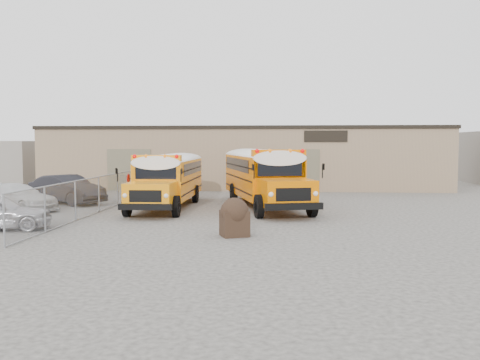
# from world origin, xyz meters

# --- Properties ---
(ground) EXTENTS (120.00, 120.00, 0.00)m
(ground) POSITION_xyz_m (0.00, 0.00, 0.00)
(ground) COLOR #3D3B37
(ground) RESTS_ON ground
(warehouse) EXTENTS (30.20, 10.20, 4.67)m
(warehouse) POSITION_xyz_m (-0.00, 19.99, 2.37)
(warehouse) COLOR #907659
(warehouse) RESTS_ON ground
(chainlink_fence) EXTENTS (0.07, 18.07, 1.81)m
(chainlink_fence) POSITION_xyz_m (-6.00, 3.00, 0.90)
(chainlink_fence) COLOR gray
(chainlink_fence) RESTS_ON ground
(school_bus_left) EXTENTS (3.03, 9.95, 2.90)m
(school_bus_left) POSITION_xyz_m (-3.23, 11.77, 1.68)
(school_bus_left) COLOR orange
(school_bus_left) RESTS_ON ground
(school_bus_right) EXTENTS (5.36, 11.12, 3.17)m
(school_bus_right) POSITION_xyz_m (0.30, 12.61, 1.83)
(school_bus_right) COLOR orange
(school_bus_right) RESTS_ON ground
(tarp_bundle) EXTENTS (1.21, 1.15, 1.44)m
(tarp_bundle) POSITION_xyz_m (1.30, -3.13, 0.74)
(tarp_bundle) COLOR black
(tarp_bundle) RESTS_ON ground
(car_white) EXTENTS (5.14, 3.61, 1.38)m
(car_white) POSITION_xyz_m (-10.42, 3.32, 0.69)
(car_white) COLOR silver
(car_white) RESTS_ON ground
(car_dark) EXTENTS (5.14, 3.95, 1.63)m
(car_dark) POSITION_xyz_m (-9.16, 6.68, 0.81)
(car_dark) COLOR black
(car_dark) RESTS_ON ground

